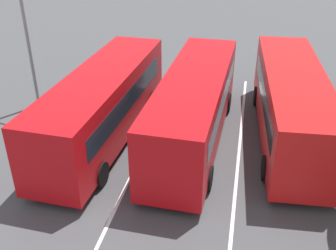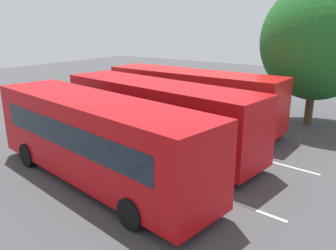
# 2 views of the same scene
# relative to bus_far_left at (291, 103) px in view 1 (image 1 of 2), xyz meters

# --- Properties ---
(ground_plane) EXTENTS (67.84, 67.84, 0.00)m
(ground_plane) POSITION_rel_bus_far_left_xyz_m (-0.65, 4.03, -1.69)
(ground_plane) COLOR #424244
(bus_far_left) EXTENTS (10.07, 2.70, 3.07)m
(bus_far_left) POSITION_rel_bus_far_left_xyz_m (0.00, 0.00, 0.00)
(bus_far_left) COLOR red
(bus_far_left) RESTS_ON ground
(bus_center_left) EXTENTS (10.23, 3.57, 3.07)m
(bus_center_left) POSITION_rel_bus_far_left_xyz_m (-0.77, 4.09, 0.00)
(bus_center_left) COLOR #B70C11
(bus_center_left) RESTS_ON ground
(bus_center_right) EXTENTS (10.25, 3.74, 3.07)m
(bus_center_right) POSITION_rel_bus_far_left_xyz_m (-0.97, 7.93, 0.00)
(bus_center_right) COLOR #B70C11
(bus_center_right) RESTS_ON ground
(pedestrian) EXTENTS (0.39, 0.39, 1.79)m
(pedestrian) POSITION_rel_bus_far_left_xyz_m (5.92, 0.10, -0.63)
(pedestrian) COLOR #232833
(pedestrian) RESTS_ON ground
(street_lamp) EXTENTS (0.79, 2.18, 6.72)m
(street_lamp) POSITION_rel_bus_far_left_xyz_m (1.68, 11.93, 2.21)
(street_lamp) COLOR gray
(street_lamp) RESTS_ON ground
(lane_stripe_outer_left) EXTENTS (13.66, 1.28, 0.01)m
(lane_stripe_outer_left) POSITION_rel_bus_far_left_xyz_m (-0.65, 2.03, -1.69)
(lane_stripe_outer_left) COLOR silver
(lane_stripe_outer_left) RESTS_ON ground
(lane_stripe_inner_left) EXTENTS (13.66, 1.28, 0.01)m
(lane_stripe_inner_left) POSITION_rel_bus_far_left_xyz_m (-0.65, 6.02, -1.69)
(lane_stripe_inner_left) COLOR silver
(lane_stripe_inner_left) RESTS_ON ground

